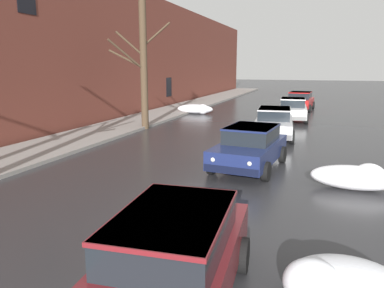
{
  "coord_description": "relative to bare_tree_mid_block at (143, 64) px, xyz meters",
  "views": [
    {
      "loc": [
        4.03,
        1.87,
        3.39
      ],
      "look_at": [
        0.56,
        11.83,
        1.19
      ],
      "focal_mm": 34.85,
      "sensor_mm": 36.0,
      "label": 1
    }
  ],
  "objects": [
    {
      "name": "left_sidewalk_slab",
      "position": [
        -1.5,
        -2.27,
        -3.44
      ],
      "size": [
        3.2,
        80.0,
        0.14
      ],
      "primitive_type": "cube",
      "color": "gray",
      "rests_on": "ground"
    },
    {
      "name": "snow_bank_along_left_kerb",
      "position": [
        10.27,
        -7.42,
        -3.17
      ],
      "size": [
        2.35,
        1.0,
        0.74
      ],
      "color": "white",
      "rests_on": "ground"
    },
    {
      "name": "snow_bank_near_corner_left",
      "position": [
        0.56,
        7.26,
        -3.17
      ],
      "size": [
        2.69,
        1.26,
        0.72
      ],
      "color": "white",
      "rests_on": "ground"
    },
    {
      "name": "sedan_white_parked_far_down_block",
      "position": [
        7.48,
        5.88,
        -2.75
      ],
      "size": [
        2.1,
        4.18,
        1.42
      ],
      "color": "silver",
      "rests_on": "ground"
    },
    {
      "name": "sedan_red_queued_behind_truck",
      "position": [
        7.56,
        12.1,
        -2.75
      ],
      "size": [
        2.22,
        4.24,
        1.42
      ],
      "color": "red",
      "rests_on": "ground"
    },
    {
      "name": "sedan_silver_parked_kerbside_mid",
      "position": [
        7.08,
        -0.27,
        -2.75
      ],
      "size": [
        2.21,
        4.49,
        1.42
      ],
      "color": "#B7B7BC",
      "rests_on": "ground"
    },
    {
      "name": "snow_bank_near_corner_right",
      "position": [
        9.65,
        -13.1,
        -3.19
      ],
      "size": [
        1.76,
        1.29,
        0.7
      ],
      "color": "white",
      "rests_on": "ground"
    },
    {
      "name": "sedan_darkblue_parked_kerbside_close",
      "position": [
        7.02,
        -6.19,
        -2.75
      ],
      "size": [
        2.22,
        4.05,
        1.42
      ],
      "color": "navy",
      "rests_on": "ground"
    },
    {
      "name": "bare_tree_mid_block",
      "position": [
        0.0,
        0.0,
        0.0
      ],
      "size": [
        2.59,
        3.52,
        6.84
      ],
      "color": "#423323",
      "rests_on": "ground"
    },
    {
      "name": "brick_townhouse_facade",
      "position": [
        -3.6,
        -2.27,
        0.8
      ],
      "size": [
        0.63,
        80.0,
        8.61
      ],
      "color": "brown",
      "rests_on": "ground"
    },
    {
      "name": "sedan_maroon_approaching_near_lane",
      "position": [
        7.38,
        -14.07,
        -2.75
      ],
      "size": [
        2.12,
        4.44,
        1.42
      ],
      "color": "maroon",
      "rests_on": "ground"
    }
  ]
}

